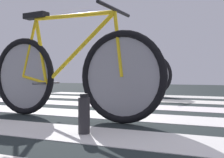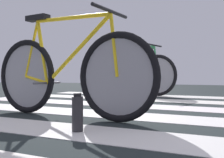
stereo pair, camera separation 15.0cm
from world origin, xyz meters
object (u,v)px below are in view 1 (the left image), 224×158
(cyclist_2_of_2, at_px, (112,61))
(water_bottle, at_px, (84,115))
(bicycle_2_of_2, at_px, (126,74))
(bicycle_1_of_2, at_px, (67,73))

(cyclist_2_of_2, relative_size, water_bottle, 3.75)
(bicycle_2_of_2, height_order, water_bottle, bicycle_2_of_2)
(bicycle_1_of_2, bearing_deg, cyclist_2_of_2, 109.45)
(bicycle_2_of_2, bearing_deg, cyclist_2_of_2, -180.00)
(bicycle_2_of_2, relative_size, water_bottle, 6.69)
(bicycle_1_of_2, height_order, water_bottle, bicycle_1_of_2)
(water_bottle, bearing_deg, cyclist_2_of_2, 109.05)
(bicycle_2_of_2, xyz_separation_m, water_bottle, (0.79, -3.12, -0.26))
(bicycle_1_of_2, xyz_separation_m, bicycle_2_of_2, (-0.38, 2.64, 0.00))
(cyclist_2_of_2, height_order, water_bottle, cyclist_2_of_2)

